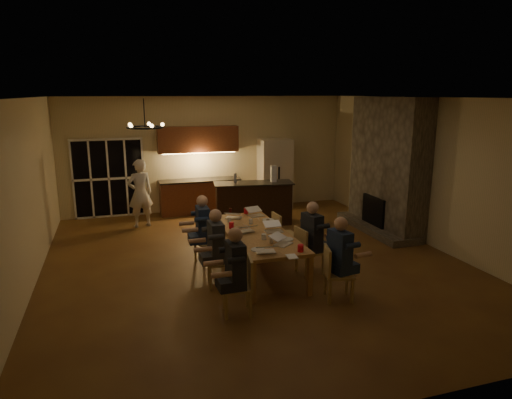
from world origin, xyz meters
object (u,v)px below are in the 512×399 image
object	(u,v)px
chair_right_mid	(310,251)
laptop_a	(265,245)
chair_left_near	(237,286)
dining_table	(257,251)
person_left_mid	(216,248)
plate_left	(258,250)
laptop_b	(283,238)
refrigerator	(275,174)
laptop_c	(245,226)
person_left_near	(236,272)
laptop_d	(274,226)
bar_blender	(273,174)
chair_left_mid	(220,261)
plate_near	(287,239)
laptop_e	(234,213)
chair_left_far	(207,241)
laptop_f	(256,211)
bar_bottle	(235,178)
mug_back	(229,220)
person_right_mid	(312,238)
redcup_mid	(231,225)
chair_right_near	(339,273)
mug_front	(264,237)
standing_person	(140,193)
plate_far	(268,220)
chandelier	(145,127)
person_left_far	(203,230)
mug_mid	(251,222)
can_right	(268,222)
person_right_near	(339,258)
bar_island	(253,203)
can_cola	(230,211)
can_silver	(271,240)
chair_right_far	(285,234)
redcup_near	(301,248)

from	to	relation	value
chair_right_mid	laptop_a	world-z (taller)	laptop_a
chair_left_near	dining_table	bearing A→B (deg)	161.80
person_left_mid	laptop_a	world-z (taller)	person_left_mid
plate_left	laptop_b	bearing A→B (deg)	16.41
refrigerator	laptop_c	bearing A→B (deg)	-116.26
dining_table	person_left_near	size ratio (longest dim) A/B	2.04
laptop_d	bar_blender	xyz separation A→B (m)	(1.06, 3.02, 0.42)
chair_left_mid	dining_table	bearing A→B (deg)	127.50
laptop_c	plate_near	xyz separation A→B (m)	(0.57, -0.69, -0.10)
laptop_d	chair_right_mid	bearing A→B (deg)	-32.56
laptop_e	bar_blender	xyz separation A→B (m)	(1.53, 1.87, 0.42)
chair_left_far	laptop_c	bearing A→B (deg)	31.53
person_left_near	laptop_f	bearing A→B (deg)	155.47
bar_bottle	mug_back	bearing A→B (deg)	-107.74
person_left_near	mug_back	distance (m)	2.48
person_left_near	person_left_mid	size ratio (longest dim) A/B	1.00
person_right_mid	laptop_c	size ratio (longest dim) A/B	4.31
refrigerator	chair_left_near	bearing A→B (deg)	-114.57
redcup_mid	chair_right_near	bearing A→B (deg)	-57.07
person_left_mid	laptop_b	bearing A→B (deg)	72.75
person_left_near	mug_front	xyz separation A→B (m)	(0.83, 1.18, 0.11)
chair_right_mid	standing_person	bearing A→B (deg)	26.43
person_left_mid	mug_back	size ratio (longest dim) A/B	13.80
chair_right_mid	plate_far	size ratio (longest dim) A/B	3.70
chandelier	mug_back	xyz separation A→B (m)	(1.62, 1.04, -1.95)
person_left_far	mug_front	size ratio (longest dim) A/B	13.80
dining_table	standing_person	bearing A→B (deg)	117.56
chair_left_near	laptop_e	size ratio (longest dim) A/B	2.78
refrigerator	mug_mid	xyz separation A→B (m)	(-1.93, -3.97, -0.20)
chair_left_near	person_right_mid	size ratio (longest dim) A/B	0.64
laptop_f	laptop_e	bearing A→B (deg)	168.01
chair_left_far	can_right	bearing A→B (deg)	60.94
person_right_near	chandelier	bearing A→B (deg)	55.76
chair_right_near	laptop_e	world-z (taller)	laptop_e
person_left_far	bar_island	bearing A→B (deg)	145.10
chair_left_mid	bar_bottle	world-z (taller)	bar_bottle
dining_table	laptop_f	distance (m)	1.23
standing_person	laptop_b	bearing A→B (deg)	101.14
chair_right_near	plate_left	distance (m)	1.37
laptop_b	laptop_e	world-z (taller)	same
mug_front	plate_left	distance (m)	0.58
can_cola	can_silver	bearing A→B (deg)	-85.07
laptop_c	mug_back	size ratio (longest dim) A/B	3.20
laptop_d	laptop_e	world-z (taller)	same
chair_left_near	chair_right_far	bearing A→B (deg)	152.75
laptop_c	person_left_mid	bearing A→B (deg)	29.70
mug_back	standing_person	bearing A→B (deg)	118.71
dining_table	chair_right_far	distance (m)	1.04
plate_far	laptop_a	bearing A→B (deg)	-110.36
redcup_near	bar_bottle	xyz separation A→B (m)	(0.06, 4.38, 0.39)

